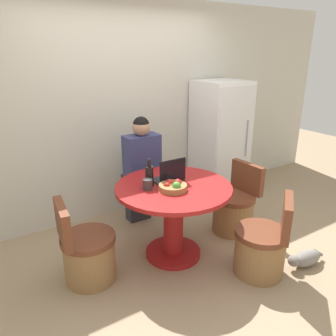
% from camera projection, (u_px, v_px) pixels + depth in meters
% --- Properties ---
extents(ground_plane, '(12.00, 12.00, 0.00)m').
position_uv_depth(ground_plane, '(190.00, 261.00, 3.31)').
color(ground_plane, '#9E8466').
extents(wall_back, '(7.00, 0.06, 2.60)m').
position_uv_depth(wall_back, '(122.00, 111.00, 4.02)').
color(wall_back, beige).
rests_on(wall_back, ground_plane).
extents(refrigerator, '(0.64, 0.64, 1.64)m').
position_uv_depth(refrigerator, '(220.00, 141.00, 4.54)').
color(refrigerator, white).
rests_on(refrigerator, ground_plane).
extents(dining_table, '(1.13, 1.13, 0.78)m').
position_uv_depth(dining_table, '(173.00, 209.00, 3.24)').
color(dining_table, maroon).
rests_on(dining_table, ground_plane).
extents(chair_left_side, '(0.50, 0.49, 0.80)m').
position_uv_depth(chair_left_side, '(87.00, 254.00, 2.97)').
color(chair_left_side, olive).
rests_on(chair_left_side, ground_plane).
extents(chair_near_right_corner, '(0.56, 0.56, 0.80)m').
position_uv_depth(chair_near_right_corner, '(262.00, 248.00, 3.06)').
color(chair_near_right_corner, olive).
rests_on(chair_near_right_corner, ground_plane).
extents(chair_right_side, '(0.49, 0.49, 0.80)m').
position_uv_depth(chair_right_side, '(234.00, 209.00, 3.80)').
color(chair_right_side, olive).
rests_on(chair_right_side, ground_plane).
extents(person_seated, '(0.40, 0.37, 1.32)m').
position_uv_depth(person_seated, '(141.00, 167.00, 3.83)').
color(person_seated, '#2D2D38').
rests_on(person_seated, ground_plane).
extents(laptop, '(0.29, 0.21, 0.25)m').
position_uv_depth(laptop, '(169.00, 176.00, 3.23)').
color(laptop, '#232328').
rests_on(laptop, dining_table).
extents(fruit_bowl, '(0.26, 0.26, 0.10)m').
position_uv_depth(fruit_bowl, '(173.00, 186.00, 3.04)').
color(fruit_bowl, olive).
rests_on(fruit_bowl, dining_table).
extents(coffee_cup, '(0.09, 0.09, 0.10)m').
position_uv_depth(coffee_cup, '(148.00, 184.00, 3.05)').
color(coffee_cup, '#383333').
rests_on(coffee_cup, dining_table).
extents(bottle, '(0.08, 0.08, 0.27)m').
position_uv_depth(bottle, '(149.00, 175.00, 3.12)').
color(bottle, black).
rests_on(bottle, dining_table).
extents(cat, '(0.46, 0.18, 0.16)m').
position_uv_depth(cat, '(305.00, 258.00, 3.21)').
color(cat, gray).
rests_on(cat, ground_plane).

